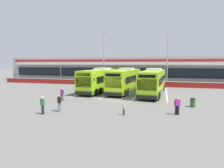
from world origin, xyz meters
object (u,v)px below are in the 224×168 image
(pedestrian_approaching_bus, at_px, (59,102))
(litter_bin, at_px, (193,103))
(pedestrian_with_handbag, at_px, (62,94))
(pedestrian_near_bin, at_px, (43,105))
(lamp_post_west, at_px, (104,55))
(pedestrian_in_dark_coat, at_px, (177,105))
(lamp_post_centre, at_px, (168,54))
(coach_bus_left_centre, at_px, (125,81))
(coach_bus_leftmost, at_px, (100,80))
(pedestrian_child, at_px, (124,109))
(coach_bus_centre, at_px, (153,82))

(pedestrian_approaching_bus, relative_size, litter_bin, 1.74)
(pedestrian_with_handbag, distance_m, pedestrian_near_bin, 6.22)
(lamp_post_west, relative_size, litter_bin, 11.83)
(pedestrian_in_dark_coat, distance_m, pedestrian_approaching_bus, 10.91)
(pedestrian_near_bin, xyz_separation_m, lamp_post_centre, (11.38, 26.08, 5.42))
(pedestrian_approaching_bus, xyz_separation_m, lamp_post_west, (-2.81, 23.85, 5.42))
(coach_bus_left_centre, xyz_separation_m, pedestrian_near_bin, (-4.71, -15.21, -0.91))
(pedestrian_approaching_bus, bearing_deg, coach_bus_left_centre, 75.10)
(lamp_post_centre, xyz_separation_m, litter_bin, (2.21, -19.67, -5.82))
(pedestrian_in_dark_coat, bearing_deg, litter_bin, 63.24)
(pedestrian_approaching_bus, bearing_deg, pedestrian_in_dark_coat, 8.42)
(pedestrian_in_dark_coat, relative_size, lamp_post_west, 0.15)
(lamp_post_centre, bearing_deg, coach_bus_left_centre, -121.54)
(coach_bus_leftmost, distance_m, pedestrian_near_bin, 15.02)
(pedestrian_in_dark_coat, bearing_deg, pedestrian_approaching_bus, -171.58)
(lamp_post_west, bearing_deg, coach_bus_left_centre, -56.48)
(pedestrian_child, relative_size, lamp_post_west, 0.09)
(coach_bus_leftmost, height_order, coach_bus_centre, same)
(lamp_post_west, bearing_deg, pedestrian_near_bin, -85.84)
(pedestrian_approaching_bus, bearing_deg, pedestrian_near_bin, -128.94)
(lamp_post_centre, bearing_deg, pedestrian_child, -99.72)
(coach_bus_left_centre, bearing_deg, pedestrian_child, -79.78)
(pedestrian_child, distance_m, pedestrian_near_bin, 7.34)
(pedestrian_with_handbag, bearing_deg, pedestrian_in_dark_coat, -13.87)
(coach_bus_centre, height_order, pedestrian_near_bin, coach_bus_centre)
(pedestrian_in_dark_coat, bearing_deg, coach_bus_leftmost, 132.45)
(coach_bus_left_centre, distance_m, lamp_post_west, 12.65)
(lamp_post_west, distance_m, litter_bin, 24.89)
(lamp_post_west, relative_size, lamp_post_centre, 1.00)
(pedestrian_in_dark_coat, bearing_deg, pedestrian_with_handbag, 166.13)
(pedestrian_child, xyz_separation_m, pedestrian_near_bin, (-7.17, -1.54, 0.33))
(pedestrian_approaching_bus, xyz_separation_m, lamp_post_centre, (10.39, 24.86, 5.42))
(pedestrian_child, bearing_deg, pedestrian_in_dark_coat, 15.54)
(pedestrian_near_bin, bearing_deg, pedestrian_child, 12.10)
(pedestrian_with_handbag, relative_size, pedestrian_near_bin, 1.00)
(coach_bus_centre, bearing_deg, coach_bus_left_centre, 163.79)
(coach_bus_left_centre, bearing_deg, litter_bin, -44.76)
(pedestrian_with_handbag, xyz_separation_m, litter_bin, (14.97, 0.34, -0.39))
(litter_bin, bearing_deg, coach_bus_leftmost, 146.47)
(coach_bus_left_centre, height_order, pedestrian_near_bin, coach_bus_left_centre)
(coach_bus_centre, height_order, pedestrian_child, coach_bus_centre)
(coach_bus_left_centre, height_order, litter_bin, coach_bus_left_centre)
(pedestrian_in_dark_coat, distance_m, litter_bin, 4.04)
(pedestrian_approaching_bus, bearing_deg, coach_bus_leftmost, 91.39)
(coach_bus_leftmost, bearing_deg, pedestrian_child, -64.11)
(pedestrian_child, xyz_separation_m, pedestrian_approaching_bus, (-6.19, -0.32, 0.33))
(pedestrian_child, distance_m, lamp_post_west, 25.84)
(lamp_post_west, bearing_deg, coach_bus_leftmost, -76.23)
(lamp_post_west, bearing_deg, pedestrian_with_handbag, -88.69)
(coach_bus_left_centre, xyz_separation_m, pedestrian_with_handbag, (-6.09, -9.14, -0.93))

